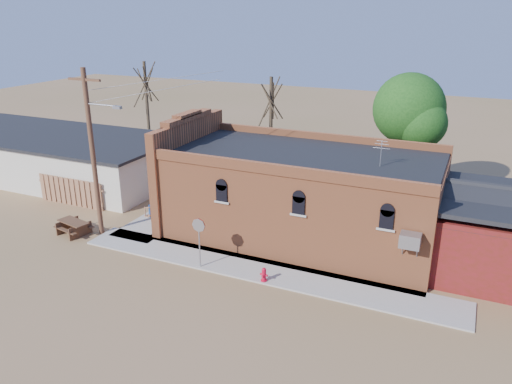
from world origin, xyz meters
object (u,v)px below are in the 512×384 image
at_px(stop_sign, 199,230).
at_px(trash_barrel, 153,211).
at_px(utility_pole, 93,150).
at_px(brick_bar, 296,194).
at_px(fire_hydrant, 264,274).
at_px(picnic_table, 74,226).

height_order(stop_sign, trash_barrel, stop_sign).
relative_size(utility_pole, stop_sign, 3.61).
height_order(brick_bar, utility_pole, utility_pole).
relative_size(brick_bar, fire_hydrant, 24.81).
xyz_separation_m(brick_bar, utility_pole, (-9.79, -4.29, 2.43)).
relative_size(brick_bar, trash_barrel, 22.64).
distance_m(brick_bar, fire_hydrant, 5.85).
height_order(fire_hydrant, trash_barrel, trash_barrel).
bearing_deg(picnic_table, fire_hydrant, 9.79).
bearing_deg(trash_barrel, fire_hydrant, -25.01).
distance_m(stop_sign, trash_barrel, 7.25).
relative_size(utility_pole, fire_hydrant, 13.61).
bearing_deg(trash_barrel, brick_bar, 8.57).
bearing_deg(brick_bar, trash_barrel, -171.43).
bearing_deg(brick_bar, fire_hydrant, -84.96).
height_order(trash_barrel, picnic_table, trash_barrel).
relative_size(utility_pole, trash_barrel, 12.42).
xyz_separation_m(brick_bar, fire_hydrant, (0.49, -5.50, -1.93)).
height_order(fire_hydrant, picnic_table, picnic_table).
bearing_deg(utility_pole, stop_sign, -9.80).
bearing_deg(fire_hydrant, utility_pole, -172.04).
bearing_deg(stop_sign, utility_pole, -167.83).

